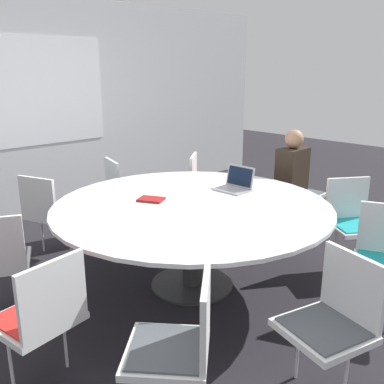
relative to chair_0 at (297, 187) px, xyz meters
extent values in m
plane|color=black|center=(-1.81, -0.14, -0.51)|extent=(16.00, 16.00, 0.00)
cube|color=silver|center=(-1.81, 2.63, 0.84)|extent=(8.00, 0.06, 2.70)
cube|color=white|center=(-1.81, 2.59, 1.04)|extent=(1.80, 0.01, 1.30)
cylinder|color=#333333|center=(-1.81, -0.14, -0.50)|extent=(0.71, 0.71, 0.02)
cylinder|color=#333333|center=(-1.81, -0.14, -0.14)|extent=(0.17, 0.17, 0.70)
cylinder|color=white|center=(-1.81, -0.14, 0.22)|extent=(2.29, 2.29, 0.03)
cube|color=silver|center=(0.00, -0.07, -0.07)|extent=(0.46, 0.44, 0.04)
cube|color=#4C5156|center=(0.00, -0.07, -0.05)|extent=(0.40, 0.39, 0.01)
cube|color=silver|center=(-0.01, 0.13, 0.15)|extent=(0.42, 0.05, 0.40)
cylinder|color=silver|center=(0.18, -0.06, -0.30)|extent=(0.02, 0.02, 0.41)
cylinder|color=silver|center=(-0.18, -0.07, -0.30)|extent=(0.02, 0.02, 0.41)
cube|color=silver|center=(-0.62, 0.79, -0.07)|extent=(0.61, 0.60, 0.04)
cube|color=red|center=(-0.62, 0.79, -0.05)|extent=(0.53, 0.53, 0.01)
cube|color=silver|center=(-0.74, 0.95, 0.15)|extent=(0.35, 0.28, 0.40)
cylinder|color=silver|center=(-0.48, 0.90, -0.30)|extent=(0.02, 0.02, 0.41)
cylinder|color=silver|center=(-0.76, 0.68, -0.30)|extent=(0.02, 0.02, 0.41)
cube|color=silver|center=(-1.40, 1.31, -0.07)|extent=(0.52, 0.54, 0.04)
cube|color=teal|center=(-1.40, 1.31, -0.05)|extent=(0.46, 0.47, 0.01)
cube|color=silver|center=(-1.59, 1.37, 0.15)|extent=(0.14, 0.41, 0.40)
cylinder|color=silver|center=(-1.35, 1.49, -0.30)|extent=(0.02, 0.02, 0.41)
cylinder|color=silver|center=(-1.45, 1.14, -0.30)|extent=(0.02, 0.02, 0.41)
cube|color=silver|center=(-2.35, 1.27, -0.07)|extent=(0.55, 0.56, 0.04)
cube|color=teal|center=(-2.35, 1.27, -0.05)|extent=(0.48, 0.49, 0.01)
cube|color=silver|center=(-2.53, 1.20, 0.15)|extent=(0.18, 0.40, 0.40)
cylinder|color=silver|center=(-2.42, 1.44, -0.30)|extent=(0.02, 0.02, 0.41)
cylinder|color=silver|center=(-2.29, 1.10, -0.30)|extent=(0.02, 0.02, 0.41)
cylinder|color=silver|center=(-3.01, 0.44, -0.30)|extent=(0.02, 0.02, 0.41)
cube|color=silver|center=(-3.30, -0.39, -0.07)|extent=(0.50, 0.49, 0.04)
cube|color=red|center=(-3.30, -0.39, -0.05)|extent=(0.44, 0.43, 0.01)
cube|color=silver|center=(-3.27, -0.58, 0.15)|extent=(0.42, 0.10, 0.40)
cylinder|color=silver|center=(-3.48, -0.42, -0.30)|extent=(0.02, 0.02, 0.41)
cylinder|color=silver|center=(-3.12, -0.36, -0.30)|extent=(0.02, 0.02, 0.41)
cube|color=silver|center=(-2.95, -1.14, -0.07)|extent=(0.61, 0.61, 0.04)
cube|color=#4C5156|center=(-2.95, -1.14, -0.05)|extent=(0.53, 0.53, 0.01)
cube|color=silver|center=(-2.82, -1.28, 0.15)|extent=(0.33, 0.30, 0.40)
cylinder|color=silver|center=(-2.81, -1.02, -0.30)|extent=(0.02, 0.02, 0.41)
cube|color=silver|center=(-2.21, -1.60, -0.07)|extent=(0.52, 0.54, 0.04)
cube|color=#4C5156|center=(-2.21, -1.60, -0.05)|extent=(0.46, 0.47, 0.01)
cube|color=silver|center=(-2.02, -1.65, 0.15)|extent=(0.14, 0.41, 0.40)
cylinder|color=silver|center=(-2.16, -1.43, -0.30)|extent=(0.02, 0.02, 0.41)
cylinder|color=silver|center=(-1.23, -1.34, -0.30)|extent=(0.02, 0.02, 0.41)
cube|color=silver|center=(-0.55, -0.98, -0.07)|extent=(0.60, 0.59, 0.04)
cube|color=teal|center=(-0.55, -0.98, -0.05)|extent=(0.53, 0.52, 0.01)
cube|color=silver|center=(-0.44, -0.82, 0.15)|extent=(0.36, 0.26, 0.40)
cylinder|color=silver|center=(-0.40, -1.09, -0.30)|extent=(0.02, 0.02, 0.41)
cylinder|color=silver|center=(-0.70, -0.88, -0.30)|extent=(0.02, 0.02, 0.41)
cylinder|color=#2D2319|center=(-0.14, -0.17, -0.28)|extent=(0.10, 0.10, 0.45)
cylinder|color=#2D2319|center=(-0.32, -0.18, -0.28)|extent=(0.10, 0.10, 0.45)
cube|color=#2D2319|center=(-0.24, -0.08, 0.22)|extent=(0.37, 0.23, 0.55)
sphere|color=#A87A5B|center=(-0.24, -0.08, 0.60)|extent=(0.20, 0.20, 0.20)
cube|color=#99999E|center=(-1.27, -0.12, 0.25)|extent=(0.24, 0.31, 0.02)
cube|color=#99999E|center=(-1.16, -0.12, 0.36)|extent=(0.06, 0.30, 0.20)
cube|color=black|center=(-1.17, -0.12, 0.36)|extent=(0.05, 0.27, 0.17)
cube|color=maroon|center=(-2.00, 0.16, 0.25)|extent=(0.23, 0.26, 0.02)
cube|color=#661E56|center=(-1.78, 1.49, -0.37)|extent=(0.36, 0.16, 0.28)
camera|label=1|loc=(-4.15, -2.57, 1.32)|focal=40.00mm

